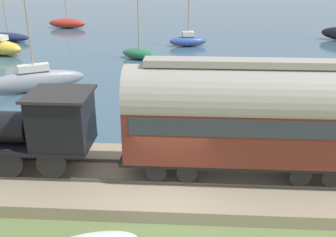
{
  "coord_description": "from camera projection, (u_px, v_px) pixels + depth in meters",
  "views": [
    {
      "loc": [
        -11.79,
        -0.66,
        8.1
      ],
      "look_at": [
        4.69,
        0.35,
        1.43
      ],
      "focal_mm": 42.0,
      "sensor_mm": 36.0,
      "label": 1
    }
  ],
  "objects": [
    {
      "name": "sailboat_green",
      "position": [
        139.0,
        53.0,
        34.45
      ],
      "size": [
        2.59,
        3.61,
        6.73
      ],
      "rotation": [
        0.0,
        0.0,
        -0.42
      ],
      "color": "#236B42",
      "rests_on": "harbor_water"
    },
    {
      "name": "rowboat_far_out",
      "position": [
        175.0,
        95.0,
        24.53
      ],
      "size": [
        1.57,
        2.85,
        0.53
      ],
      "rotation": [
        0.0,
        0.0,
        0.18
      ],
      "color": "#B7B2A3",
      "rests_on": "harbor_water"
    },
    {
      "name": "sailboat_yellow",
      "position": [
        0.0,
        47.0,
        35.87
      ],
      "size": [
        3.09,
        4.96,
        5.64
      ],
      "rotation": [
        0.0,
        0.0,
        -0.33
      ],
      "color": "gold",
      "rests_on": "harbor_water"
    },
    {
      "name": "rail_embankment",
      "position": [
        172.0,
        179.0,
        15.2
      ],
      "size": [
        5.04,
        56.0,
        0.59
      ],
      "color": "gray",
      "rests_on": "ground"
    },
    {
      "name": "sailboat_navy",
      "position": [
        8.0,
        36.0,
        42.21
      ],
      "size": [
        2.73,
        5.33,
        6.98
      ],
      "rotation": [
        0.0,
        0.0,
        -0.24
      ],
      "color": "#192347",
      "rests_on": "harbor_water"
    },
    {
      "name": "sailboat_red",
      "position": [
        67.0,
        23.0,
        50.19
      ],
      "size": [
        2.12,
        5.03,
        6.12
      ],
      "rotation": [
        0.0,
        0.0,
        -0.13
      ],
      "color": "#B72D23",
      "rests_on": "harbor_water"
    },
    {
      "name": "passenger_coach",
      "position": [
        245.0,
        114.0,
        14.02
      ],
      "size": [
        2.26,
        8.92,
        4.39
      ],
      "color": "black",
      "rests_on": "rail_embankment"
    },
    {
      "name": "harbor_water",
      "position": [
        188.0,
        23.0,
        54.92
      ],
      "size": [
        80.0,
        80.0,
        0.01
      ],
      "color": "#38566B",
      "rests_on": "ground"
    },
    {
      "name": "ground_plane",
      "position": [
        170.0,
        205.0,
        13.98
      ],
      "size": [
        200.0,
        200.0,
        0.0
      ],
      "primitive_type": "plane",
      "color": "#607542"
    },
    {
      "name": "sailboat_gray",
      "position": [
        35.0,
        80.0,
        25.85
      ],
      "size": [
        4.04,
        6.21,
        9.37
      ],
      "rotation": [
        0.0,
        0.0,
        0.5
      ],
      "color": "gray",
      "rests_on": "harbor_water"
    },
    {
      "name": "sailboat_blue",
      "position": [
        188.0,
        40.0,
        39.54
      ],
      "size": [
        1.99,
        3.94,
        8.56
      ],
      "rotation": [
        0.0,
        0.0,
        0.18
      ],
      "color": "#335199",
      "rests_on": "harbor_water"
    },
    {
      "name": "steam_locomotive",
      "position": [
        26.0,
        126.0,
        14.72
      ],
      "size": [
        2.18,
        6.46,
        3.42
      ],
      "color": "black",
      "rests_on": "rail_embankment"
    }
  ]
}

